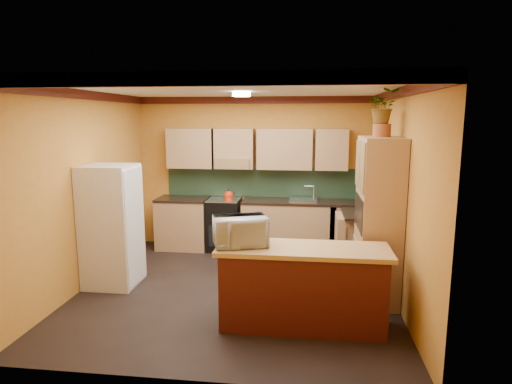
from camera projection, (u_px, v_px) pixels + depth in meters
The scene contains 15 objects.
room_shell at pixel (240, 136), 5.81m from camera, with size 4.24×4.24×2.72m.
base_cabinets_back at pixel (259, 226), 7.56m from camera, with size 3.65×0.60×0.88m, color tan.
countertop_back at pixel (259, 201), 7.48m from camera, with size 3.65×0.62×0.04m, color black.
stove at pixel (224, 224), 7.63m from camera, with size 0.58×0.58×0.91m, color black.
kettle at pixel (229, 195), 7.48m from camera, with size 0.17×0.17×0.18m, color red, non-canonical shape.
sink at pixel (303, 200), 7.39m from camera, with size 0.48×0.40×0.03m, color silver.
base_cabinets_right at pixel (362, 244), 6.50m from camera, with size 0.60×0.80×0.88m, color tan.
countertop_right at pixel (364, 214), 6.42m from camera, with size 0.62×0.80×0.04m, color black.
fridge at pixel (111, 226), 5.95m from camera, with size 0.68×0.66×1.70m, color white.
pantry at pixel (378, 220), 5.42m from camera, with size 0.48×0.90×2.10m, color tan.
fern_pot at pixel (382, 130), 5.28m from camera, with size 0.22×0.22×0.16m, color #9A4B25.
fern at pixel (383, 106), 5.23m from camera, with size 0.38×0.33×0.42m, color tan.
breakfast_bar at pixel (302, 289), 4.78m from camera, with size 1.80×0.55×0.88m, color #4B1A11.
bar_top at pixel (303, 249), 4.70m from camera, with size 1.90×0.65×0.05m, color tan.
microwave at pixel (240, 231), 4.75m from camera, with size 0.58×0.40×0.32m, color white.
Camera 1 is at (0.94, -5.50, 2.33)m, focal length 30.00 mm.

